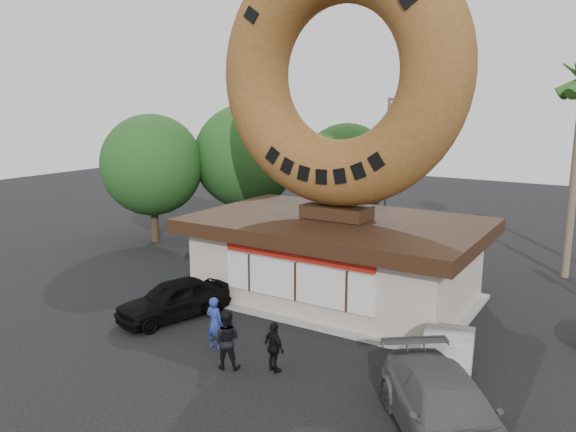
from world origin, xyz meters
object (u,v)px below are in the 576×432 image
at_px(donut_shop, 336,256).
at_px(person_left, 215,323).
at_px(person_center, 226,340).
at_px(person_right, 274,347).
at_px(car_grey, 447,412).
at_px(car_silver, 447,358).
at_px(giant_donut, 339,73).
at_px(car_black, 174,299).
at_px(street_lamp, 390,162).

relative_size(donut_shop, person_left, 6.51).
distance_m(donut_shop, person_center, 7.13).
distance_m(person_right, car_grey, 5.35).
distance_m(person_center, car_silver, 6.38).
height_order(donut_shop, person_right, donut_shop).
relative_size(giant_donut, car_grey, 1.89).
relative_size(person_right, car_black, 0.36).
distance_m(person_center, person_right, 1.46).
bearing_deg(car_silver, person_left, -176.81).
bearing_deg(car_silver, person_center, -166.58).
height_order(donut_shop, giant_donut, giant_donut).
height_order(street_lamp, person_right, street_lamp).
relative_size(donut_shop, car_silver, 2.84).
relative_size(car_black, car_silver, 1.07).
distance_m(donut_shop, giant_donut, 7.04).
distance_m(giant_donut, car_grey, 12.76).
xyz_separation_m(person_right, car_grey, (5.29, -0.80, 0.01)).
height_order(donut_shop, car_grey, donut_shop).
bearing_deg(donut_shop, person_right, -78.11).
xyz_separation_m(person_left, person_right, (2.48, -0.31, -0.10)).
height_order(car_silver, car_grey, car_grey).
xyz_separation_m(person_center, person_right, (1.35, 0.55, -0.13)).
bearing_deg(person_center, street_lamp, -108.54).
bearing_deg(donut_shop, street_lamp, 100.50).
distance_m(car_black, car_grey, 10.93).
height_order(person_left, person_right, person_left).
bearing_deg(person_right, donut_shop, -55.45).
bearing_deg(car_black, person_left, -5.25).
relative_size(person_left, car_silver, 0.44).
bearing_deg(person_left, car_black, -23.03).
relative_size(donut_shop, car_black, 2.66).
xyz_separation_m(car_silver, car_grey, (0.87, -2.99, 0.12)).
relative_size(person_right, car_grey, 0.29).
height_order(street_lamp, car_silver, street_lamp).
xyz_separation_m(giant_donut, person_right, (1.37, -6.54, -8.05)).
height_order(giant_donut, car_silver, giant_donut).
bearing_deg(car_black, street_lamp, 99.08).
bearing_deg(car_silver, car_grey, -85.72).
bearing_deg(car_black, car_grey, 5.01).
distance_m(donut_shop, street_lamp, 10.54).
bearing_deg(person_center, giant_donut, -114.61).
distance_m(giant_donut, car_silver, 10.91).
relative_size(donut_shop, giant_donut, 1.12).
bearing_deg(donut_shop, person_left, -100.12).
height_order(giant_donut, person_center, giant_donut).
bearing_deg(person_center, person_right, 177.48).
distance_m(person_left, person_right, 2.50).
xyz_separation_m(donut_shop, giant_donut, (0.00, 0.02, 7.04)).
distance_m(giant_donut, person_left, 10.16).
bearing_deg(person_left, car_silver, -165.30).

